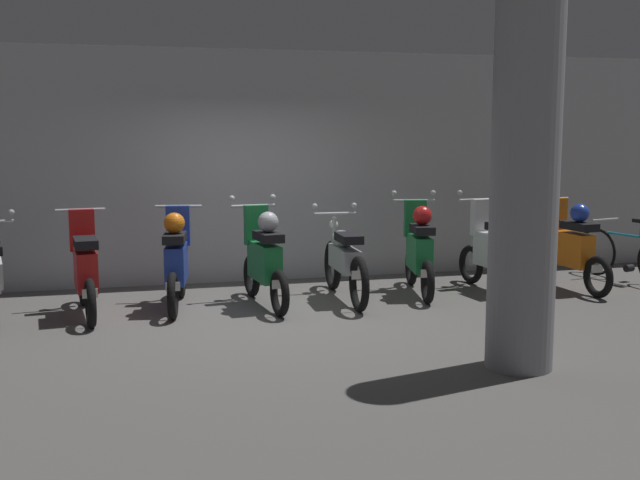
# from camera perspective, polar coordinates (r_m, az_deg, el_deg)

# --- Properties ---
(ground_plane) EXTENTS (80.00, 80.00, 0.00)m
(ground_plane) POSITION_cam_1_polar(r_m,az_deg,el_deg) (8.81, -3.38, -5.61)
(ground_plane) COLOR #565451
(back_wall) EXTENTS (16.12, 0.30, 3.15)m
(back_wall) POSITION_cam_1_polar(r_m,az_deg,el_deg) (10.85, -5.77, 5.34)
(back_wall) COLOR #ADADB2
(back_wall) RESTS_ON ground
(motorbike_slot_2) EXTENTS (0.56, 1.68, 1.18)m
(motorbike_slot_2) POSITION_cam_1_polar(r_m,az_deg,el_deg) (9.15, -16.75, -2.07)
(motorbike_slot_2) COLOR black
(motorbike_slot_2) RESTS_ON ground
(motorbike_slot_3) EXTENTS (0.56, 1.67, 1.18)m
(motorbike_slot_3) POSITION_cam_1_polar(r_m,az_deg,el_deg) (9.30, -10.42, -1.46)
(motorbike_slot_3) COLOR black
(motorbike_slot_3) RESTS_ON ground
(motorbike_slot_4) EXTENTS (0.59, 1.68, 1.29)m
(motorbike_slot_4) POSITION_cam_1_polar(r_m,az_deg,el_deg) (9.26, -4.11, -1.36)
(motorbike_slot_4) COLOR black
(motorbike_slot_4) RESTS_ON ground
(motorbike_slot_5) EXTENTS (0.59, 1.95, 1.15)m
(motorbike_slot_5) POSITION_cam_1_polar(r_m,az_deg,el_deg) (9.60, 1.79, -1.48)
(motorbike_slot_5) COLOR black
(motorbike_slot_5) RESTS_ON ground
(motorbike_slot_6) EXTENTS (0.59, 1.67, 1.29)m
(motorbike_slot_6) POSITION_cam_1_polar(r_m,az_deg,el_deg) (10.01, 7.24, -0.70)
(motorbike_slot_6) COLOR black
(motorbike_slot_6) RESTS_ON ground
(motorbike_slot_7) EXTENTS (0.59, 1.68, 1.29)m
(motorbike_slot_7) POSITION_cam_1_polar(r_m,az_deg,el_deg) (10.35, 12.58, -0.77)
(motorbike_slot_7) COLOR black
(motorbike_slot_7) RESTS_ON ground
(motorbike_slot_8) EXTENTS (0.56, 1.68, 1.18)m
(motorbike_slot_8) POSITION_cam_1_polar(r_m,az_deg,el_deg) (10.74, 17.74, -0.45)
(motorbike_slot_8) COLOR black
(motorbike_slot_8) RESTS_ON ground
(bicycle) EXTENTS (0.57, 1.69, 0.89)m
(bicycle) POSITION_cam_1_polar(r_m,az_deg,el_deg) (11.60, 21.47, -1.04)
(bicycle) COLOR black
(bicycle) RESTS_ON ground
(support_pillar) EXTENTS (0.58, 0.58, 3.15)m
(support_pillar) POSITION_cam_1_polar(r_m,az_deg,el_deg) (6.91, 14.69, 3.65)
(support_pillar) COLOR gray
(support_pillar) RESTS_ON ground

